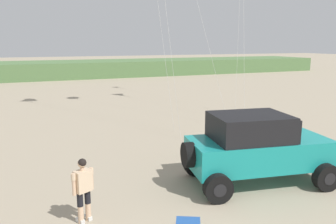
% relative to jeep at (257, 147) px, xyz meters
% --- Properties ---
extents(dune_ridge, '(90.00, 9.04, 2.01)m').
position_rel_jeep_xyz_m(dune_ridge, '(-9.05, 37.91, -0.20)').
color(dune_ridge, '#567A47').
rests_on(dune_ridge, ground_plane).
extents(jeep, '(5.00, 3.05, 2.26)m').
position_rel_jeep_xyz_m(jeep, '(0.00, 0.00, 0.00)').
color(jeep, teal).
rests_on(jeep, ground_plane).
extents(person_watching, '(0.58, 0.42, 1.67)m').
position_rel_jeep_xyz_m(person_watching, '(-5.46, -0.33, -0.26)').
color(person_watching, '#DBB28E').
rests_on(person_watching, ground_plane).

